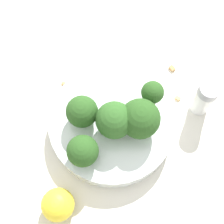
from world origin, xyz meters
name	(u,v)px	position (x,y,z in m)	size (l,w,h in m)	color
ground_plane	(112,127)	(0.00, 0.00, 0.00)	(3.00, 3.00, 0.00)	silver
bowl	(112,124)	(0.00, 0.00, 0.02)	(0.19, 0.19, 0.03)	silver
broccoli_floret_0	(113,121)	(0.00, 0.01, 0.07)	(0.05, 0.05, 0.06)	#84AD66
broccoli_floret_1	(83,151)	(0.05, 0.04, 0.06)	(0.04, 0.04, 0.05)	#8EB770
broccoli_floret_2	(152,94)	(-0.06, -0.01, 0.06)	(0.03, 0.03, 0.05)	#7A9E5B
broccoli_floret_3	(140,119)	(-0.03, 0.02, 0.07)	(0.06, 0.06, 0.06)	#8EB770
broccoli_floret_4	(82,112)	(0.04, -0.01, 0.06)	(0.05, 0.05, 0.05)	#84AD66
pepper_shaker	(203,96)	(-0.14, 0.00, 0.03)	(0.03, 0.03, 0.07)	silver
lemon_wedge	(58,205)	(0.10, 0.10, 0.02)	(0.05, 0.05, 0.05)	yellow
almond_crumb_0	(172,68)	(-0.12, -0.08, 0.00)	(0.01, 0.01, 0.01)	#AD7F4C
almond_crumb_1	(178,98)	(-0.11, -0.02, 0.00)	(0.01, 0.01, 0.01)	tan
almond_crumb_2	(63,83)	(0.06, -0.09, 0.00)	(0.01, 0.00, 0.01)	#AD7F4C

